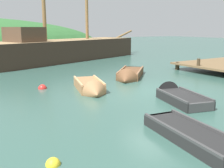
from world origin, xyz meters
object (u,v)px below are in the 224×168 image
object	(u,v)px
rowboat_portside	(129,76)
buoy_red	(42,89)
rowboat_outer_left	(176,97)
buoy_yellow	(53,165)
rowboat_far	(210,148)
rowboat_center	(91,88)
sailing_ship	(65,53)

from	to	relation	value
rowboat_portside	buoy_red	bearing A→B (deg)	-45.69
rowboat_portside	rowboat_outer_left	xyz separation A→B (m)	(-1.23, -4.91, -0.02)
buoy_yellow	rowboat_far	bearing A→B (deg)	-22.20
rowboat_center	rowboat_outer_left	size ratio (longest dim) A/B	1.01
rowboat_far	buoy_yellow	size ratio (longest dim) A/B	12.17
rowboat_outer_left	buoy_red	bearing A→B (deg)	53.36
sailing_ship	rowboat_center	distance (m)	12.34
sailing_ship	rowboat_portside	xyz separation A→B (m)	(-0.28, -10.06, -0.56)
sailing_ship	rowboat_far	xyz separation A→B (m)	(-4.19, -18.69, -0.59)
rowboat_portside	rowboat_center	world-z (taller)	rowboat_portside
rowboat_far	buoy_yellow	xyz separation A→B (m)	(-3.35, 1.37, -0.09)
rowboat_portside	rowboat_far	size ratio (longest dim) A/B	0.92
buoy_yellow	sailing_ship	bearing A→B (deg)	66.46
rowboat_far	rowboat_center	bearing A→B (deg)	-175.46
rowboat_far	buoy_red	world-z (taller)	rowboat_far
rowboat_center	rowboat_far	bearing A→B (deg)	12.30
sailing_ship	rowboat_far	world-z (taller)	sailing_ship
sailing_ship	rowboat_portside	distance (m)	10.08
rowboat_outer_left	sailing_ship	bearing A→B (deg)	9.29
rowboat_far	buoy_yellow	distance (m)	3.62
rowboat_center	buoy_yellow	distance (m)	6.76
sailing_ship	rowboat_portside	world-z (taller)	sailing_ship
rowboat_center	sailing_ship	bearing A→B (deg)	178.93
rowboat_portside	rowboat_outer_left	size ratio (longest dim) A/B	1.15
rowboat_portside	buoy_yellow	bearing A→B (deg)	-0.60
rowboat_outer_left	rowboat_far	world-z (taller)	rowboat_outer_left
rowboat_outer_left	rowboat_far	bearing A→B (deg)	159.21
sailing_ship	buoy_red	world-z (taller)	sailing_ship
buoy_yellow	buoy_red	distance (m)	7.58
sailing_ship	buoy_yellow	world-z (taller)	sailing_ship
buoy_yellow	rowboat_portside	bearing A→B (deg)	44.96
rowboat_center	buoy_red	size ratio (longest dim) A/B	7.85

